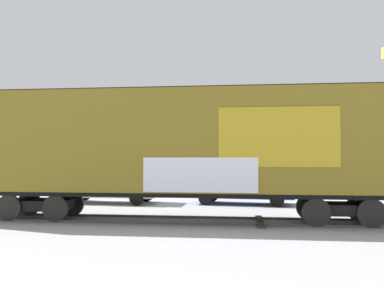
# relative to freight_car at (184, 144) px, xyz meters

# --- Properties ---
(ground_plane) EXTENTS (260.00, 260.00, 0.00)m
(ground_plane) POSITION_rel_freight_car_xyz_m (1.12, 0.00, -2.70)
(ground_plane) COLOR #B2B5BC
(track) EXTENTS (60.02, 3.47, 0.08)m
(track) POSITION_rel_freight_car_xyz_m (2.51, 0.06, -2.66)
(track) COLOR #4C4742
(track) RESTS_ON ground_plane
(freight_car) EXTENTS (16.84, 3.26, 4.71)m
(freight_car) POSITION_rel_freight_car_xyz_m (0.00, 0.00, 0.00)
(freight_car) COLOR olive
(freight_car) RESTS_ON ground_plane
(hillside) EXTENTS (146.67, 33.38, 15.45)m
(hillside) POSITION_rel_freight_car_xyz_m (1.12, 73.29, 2.77)
(hillside) COLOR slate
(hillside) RESTS_ON ground_plane
(parked_car_white) EXTENTS (4.81, 2.00, 1.80)m
(parked_car_white) POSITION_rel_freight_car_xyz_m (-4.55, 5.10, -1.80)
(parked_car_white) COLOR silver
(parked_car_white) RESTS_ON ground_plane
(parked_car_blue) EXTENTS (4.88, 2.22, 1.75)m
(parked_car_blue) POSITION_rel_freight_car_xyz_m (1.90, 5.51, -1.85)
(parked_car_blue) COLOR navy
(parked_car_blue) RESTS_ON ground_plane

